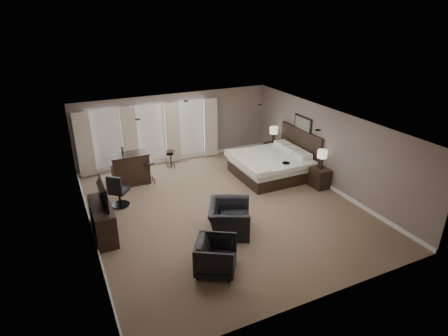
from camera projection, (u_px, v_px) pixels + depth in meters
name	position (u px, v px, depth m)	size (l,w,h in m)	color
room	(224.00, 168.00, 10.65)	(7.60, 8.60, 2.64)	brown
window_bay	(151.00, 135.00, 13.71)	(5.25, 0.20, 2.30)	silver
bed	(274.00, 155.00, 13.01)	(2.44, 2.33, 1.55)	silver
nightstand_near	(320.00, 178.00, 12.33)	(0.49, 0.60, 0.66)	black
nightstand_far	(273.00, 150.00, 14.75)	(0.45, 0.55, 0.60)	black
lamp_near	(322.00, 160.00, 12.08)	(0.31, 0.31, 0.64)	beige
lamp_far	(273.00, 135.00, 14.50)	(0.32, 0.32, 0.66)	beige
wall_art	(303.00, 124.00, 13.06)	(0.04, 0.96, 0.56)	slate
dresser	(103.00, 221.00, 9.64)	(0.50, 1.55, 0.90)	black
tv	(100.00, 203.00, 9.43)	(1.10, 0.63, 0.14)	black
armchair_near	(229.00, 214.00, 9.81)	(1.22, 0.79, 1.07)	black
armchair_far	(216.00, 255.00, 8.33)	(0.87, 0.82, 0.90)	black
bar_counter	(131.00, 169.00, 12.49)	(1.24, 0.64, 1.08)	black
bar_stool_left	(150.00, 173.00, 12.55)	(0.37, 0.37, 0.78)	black
bar_stool_right	(171.00, 160.00, 13.77)	(0.32, 0.32, 0.68)	black
desk_chair	(119.00, 190.00, 11.08)	(0.54, 0.54, 1.05)	black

